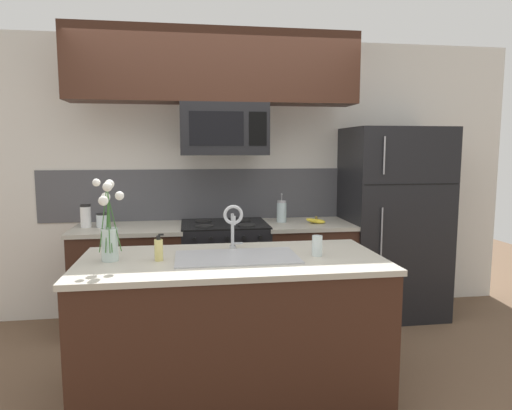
% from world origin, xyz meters
% --- Properties ---
extents(ground_plane, '(10.00, 10.00, 0.00)m').
position_xyz_m(ground_plane, '(0.00, 0.00, 0.00)').
color(ground_plane, brown).
extents(rear_partition, '(5.20, 0.10, 2.60)m').
position_xyz_m(rear_partition, '(0.30, 1.28, 1.30)').
color(rear_partition, silver).
rests_on(rear_partition, ground).
extents(splash_band, '(3.35, 0.01, 0.48)m').
position_xyz_m(splash_band, '(0.00, 1.22, 1.15)').
color(splash_band, '#4C4C51').
rests_on(splash_band, rear_partition).
extents(back_counter_left, '(0.94, 0.65, 0.91)m').
position_xyz_m(back_counter_left, '(-0.84, 0.90, 0.46)').
color(back_counter_left, '#381E14').
rests_on(back_counter_left, ground).
extents(back_counter_right, '(0.80, 0.65, 0.91)m').
position_xyz_m(back_counter_right, '(0.76, 0.90, 0.46)').
color(back_counter_right, '#381E14').
rests_on(back_counter_right, ground).
extents(stove_range, '(0.76, 0.64, 0.93)m').
position_xyz_m(stove_range, '(0.00, 0.90, 0.46)').
color(stove_range, black).
rests_on(stove_range, ground).
extents(microwave, '(0.74, 0.40, 0.44)m').
position_xyz_m(microwave, '(0.00, 0.88, 1.75)').
color(microwave, black).
extents(upper_cabinet_band, '(2.44, 0.34, 0.60)m').
position_xyz_m(upper_cabinet_band, '(-0.07, 0.85, 2.27)').
color(upper_cabinet_band, '#381E14').
extents(refrigerator, '(0.90, 0.74, 1.78)m').
position_xyz_m(refrigerator, '(1.60, 0.92, 0.89)').
color(refrigerator, black).
rests_on(refrigerator, ground).
extents(storage_jar_tall, '(0.09, 0.09, 0.20)m').
position_xyz_m(storage_jar_tall, '(-1.19, 0.93, 1.01)').
color(storage_jar_tall, silver).
rests_on(storage_jar_tall, back_counter_left).
extents(storage_jar_medium, '(0.11, 0.11, 0.12)m').
position_xyz_m(storage_jar_medium, '(-1.05, 0.92, 0.97)').
color(storage_jar_medium, silver).
rests_on(storage_jar_medium, back_counter_left).
extents(banana_bunch, '(0.19, 0.12, 0.08)m').
position_xyz_m(banana_bunch, '(0.83, 0.84, 0.93)').
color(banana_bunch, yellow).
rests_on(banana_bunch, back_counter_right).
extents(french_press, '(0.09, 0.09, 0.27)m').
position_xyz_m(french_press, '(0.53, 0.96, 1.01)').
color(french_press, silver).
rests_on(french_press, back_counter_right).
extents(island_counter, '(1.88, 0.89, 0.91)m').
position_xyz_m(island_counter, '(-0.05, -0.35, 0.46)').
color(island_counter, '#381E14').
rests_on(island_counter, ground).
extents(kitchen_sink, '(0.76, 0.44, 0.16)m').
position_xyz_m(kitchen_sink, '(-0.02, -0.35, 0.84)').
color(kitchen_sink, '#ADAFB5').
rests_on(kitchen_sink, island_counter).
extents(sink_faucet, '(0.14, 0.14, 0.31)m').
position_xyz_m(sink_faucet, '(-0.02, -0.13, 1.11)').
color(sink_faucet, '#B7BABF').
rests_on(sink_faucet, island_counter).
extents(dish_soap_bottle, '(0.06, 0.05, 0.16)m').
position_xyz_m(dish_soap_bottle, '(-0.50, -0.36, 0.98)').
color(dish_soap_bottle, '#DBCC75').
rests_on(dish_soap_bottle, island_counter).
extents(drinking_glass, '(0.07, 0.07, 0.13)m').
position_xyz_m(drinking_glass, '(0.48, -0.38, 0.97)').
color(drinking_glass, silver).
rests_on(drinking_glass, island_counter).
extents(flower_vase, '(0.18, 0.20, 0.50)m').
position_xyz_m(flower_vase, '(-0.79, -0.33, 1.09)').
color(flower_vase, silver).
rests_on(flower_vase, island_counter).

